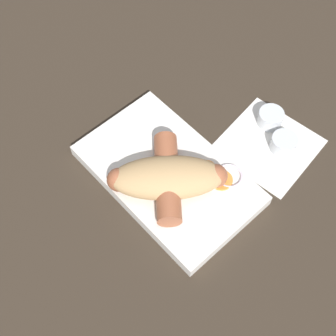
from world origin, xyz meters
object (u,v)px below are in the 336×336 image
(bread_roll, at_px, (167,178))
(sausage, at_px, (167,178))
(condiment_cup_far, at_px, (270,119))
(food_tray, at_px, (168,175))
(condiment_cup_near, at_px, (283,144))

(bread_roll, relative_size, sausage, 1.20)
(sausage, bearing_deg, condiment_cup_far, -95.53)
(food_tray, distance_m, condiment_cup_far, 0.20)
(bread_roll, relative_size, condiment_cup_near, 4.17)
(food_tray, distance_m, condiment_cup_near, 0.19)
(sausage, xyz_separation_m, condiment_cup_far, (-0.02, -0.21, -0.03))
(condiment_cup_near, bearing_deg, sausage, 70.24)
(food_tray, height_order, condiment_cup_far, condiment_cup_far)
(food_tray, relative_size, condiment_cup_far, 6.59)
(condiment_cup_near, bearing_deg, food_tray, 64.53)
(food_tray, xyz_separation_m, bread_roll, (-0.02, 0.02, 0.03))
(food_tray, distance_m, sausage, 0.04)
(food_tray, bearing_deg, bread_roll, 135.31)
(bread_roll, xyz_separation_m, condiment_cup_near, (-0.07, -0.19, -0.03))
(bread_roll, bearing_deg, food_tray, -44.69)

